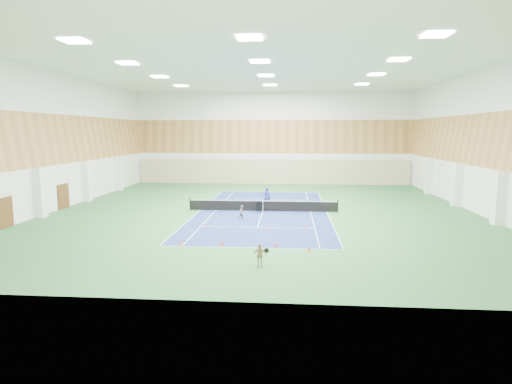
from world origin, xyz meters
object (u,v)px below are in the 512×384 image
child_court (242,213)px  child_apron (260,255)px  tennis_net (263,205)px  ball_cart (259,207)px  coach (267,198)px

child_court → child_apron: bearing=-118.0°
tennis_net → ball_cart: bearing=-113.0°
ball_cart → child_court: bearing=-121.1°
child_apron → ball_cart: size_ratio=1.26×
coach → ball_cart: (-0.50, -2.51, -0.44)m
coach → child_apron: 17.18m
child_court → ball_cart: (1.10, 3.20, -0.11)m
ball_cart → coach: bearing=66.7°
child_court → tennis_net: bearing=31.6°
tennis_net → coach: coach is taller
tennis_net → coach: 1.94m
tennis_net → child_apron: size_ratio=10.93×
coach → child_court: coach is taller
coach → tennis_net: bearing=88.4°
coach → child_apron: coach is taller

